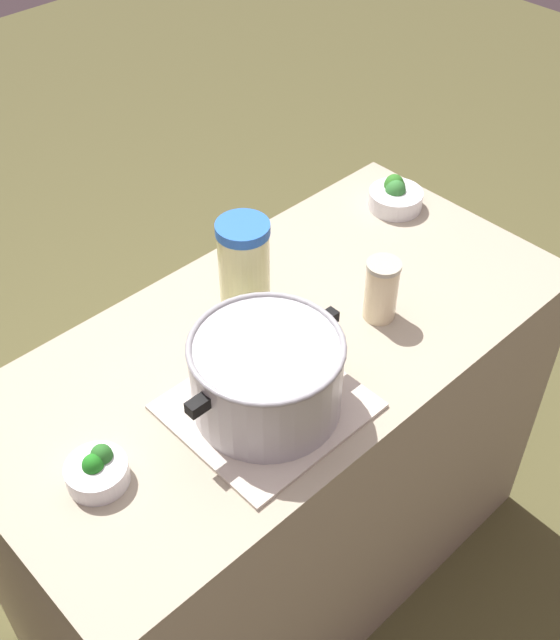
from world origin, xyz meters
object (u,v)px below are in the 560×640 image
object	(u,v)px
lemonade_pitcher	(244,274)
broccoli_bowl_center	(395,196)
cooking_pot	(267,374)
mason_jar	(381,290)
broccoli_bowl_front	(97,471)

from	to	relation	value
lemonade_pitcher	broccoli_bowl_center	size ratio (longest dim) A/B	1.85
cooking_pot	broccoli_bowl_center	world-z (taller)	cooking_pot
mason_jar	broccoli_bowl_center	distance (m)	0.42
lemonade_pitcher	mason_jar	world-z (taller)	lemonade_pitcher
mason_jar	broccoli_bowl_center	xyz separation A→B (m)	(-0.34, -0.24, -0.04)
cooking_pot	broccoli_bowl_front	bearing A→B (deg)	-13.95
lemonade_pitcher	broccoli_bowl_center	distance (m)	0.56
cooking_pot	broccoli_bowl_front	world-z (taller)	cooking_pot
lemonade_pitcher	broccoli_bowl_front	size ratio (longest dim) A/B	2.25
broccoli_bowl_front	cooking_pot	bearing A→B (deg)	166.05
mason_jar	broccoli_bowl_front	world-z (taller)	mason_jar
cooking_pot	lemonade_pitcher	bearing A→B (deg)	-122.58
broccoli_bowl_center	lemonade_pitcher	bearing A→B (deg)	5.95
cooking_pot	broccoli_bowl_front	distance (m)	0.34
broccoli_bowl_front	broccoli_bowl_center	bearing A→B (deg)	-169.40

